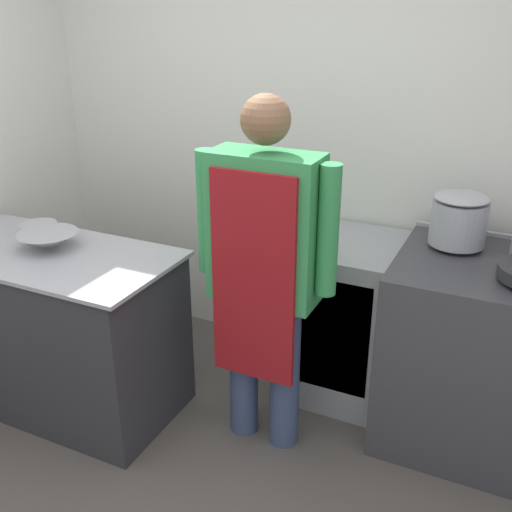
% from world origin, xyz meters
% --- Properties ---
extents(wall_back, '(8.00, 0.05, 2.70)m').
position_xyz_m(wall_back, '(0.00, 1.80, 1.35)').
color(wall_back, silver).
rests_on(wall_back, ground_plane).
extents(prep_counter, '(1.30, 0.67, 0.87)m').
position_xyz_m(prep_counter, '(-0.90, 0.69, 0.44)').
color(prep_counter, '#2D2D33').
rests_on(prep_counter, ground_plane).
extents(stove, '(0.85, 0.78, 0.95)m').
position_xyz_m(stove, '(1.13, 1.34, 0.47)').
color(stove, '#38383D').
rests_on(stove, ground_plane).
extents(fridge_unit, '(0.56, 0.61, 0.88)m').
position_xyz_m(fridge_unit, '(0.40, 1.44, 0.44)').
color(fridge_unit, '#93999E').
rests_on(fridge_unit, ground_plane).
extents(person_cook, '(0.67, 0.24, 1.69)m').
position_xyz_m(person_cook, '(0.20, 0.87, 0.97)').
color(person_cook, '#38476B').
rests_on(person_cook, ground_plane).
extents(mixing_bowl, '(0.30, 0.30, 0.09)m').
position_xyz_m(mixing_bowl, '(-0.92, 0.73, 0.92)').
color(mixing_bowl, '#9EA0A8').
rests_on(mixing_bowl, prep_counter).
extents(small_bowl, '(0.20, 0.20, 0.06)m').
position_xyz_m(small_bowl, '(-1.11, 0.86, 0.90)').
color(small_bowl, '#9EA0A8').
rests_on(small_bowl, prep_counter).
extents(stock_pot, '(0.26, 0.26, 0.25)m').
position_xyz_m(stock_pot, '(0.94, 1.47, 1.08)').
color(stock_pot, '#9EA0A8').
rests_on(stock_pot, stove).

